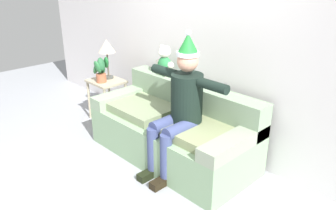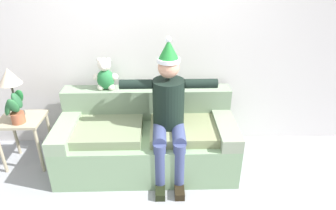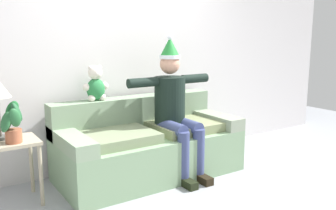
{
  "view_description": "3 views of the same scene",
  "coord_description": "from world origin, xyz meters",
  "px_view_note": "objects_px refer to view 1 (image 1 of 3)",
  "views": [
    {
      "loc": [
        2.52,
        -1.52,
        2.12
      ],
      "look_at": [
        0.07,
        0.84,
        0.72
      ],
      "focal_mm": 36.31,
      "sensor_mm": 36.0,
      "label": 1
    },
    {
      "loc": [
        0.17,
        -1.86,
        2.22
      ],
      "look_at": [
        0.24,
        0.82,
        0.86
      ],
      "focal_mm": 31.23,
      "sensor_mm": 36.0,
      "label": 2
    },
    {
      "loc": [
        -1.95,
        -2.34,
        1.51
      ],
      "look_at": [
        0.23,
        0.95,
        0.77
      ],
      "focal_mm": 38.78,
      "sensor_mm": 36.0,
      "label": 3
    }
  ],
  "objects_px": {
    "couch": "(174,130)",
    "person_seated": "(180,104)",
    "teddy_bear": "(165,62)",
    "potted_plant": "(101,70)",
    "table_lamp": "(107,48)",
    "side_table": "(107,88)"
  },
  "relations": [
    {
      "from": "couch",
      "to": "person_seated",
      "type": "height_order",
      "value": "person_seated"
    },
    {
      "from": "person_seated",
      "to": "teddy_bear",
      "type": "bearing_deg",
      "value": 147.85
    },
    {
      "from": "couch",
      "to": "side_table",
      "type": "distance_m",
      "value": 1.42
    },
    {
      "from": "couch",
      "to": "table_lamp",
      "type": "height_order",
      "value": "table_lamp"
    },
    {
      "from": "teddy_bear",
      "to": "side_table",
      "type": "relative_size",
      "value": 0.63
    },
    {
      "from": "teddy_bear",
      "to": "side_table",
      "type": "xyz_separation_m",
      "value": [
        -0.94,
        -0.26,
        -0.52
      ]
    },
    {
      "from": "couch",
      "to": "teddy_bear",
      "type": "relative_size",
      "value": 5.18
    },
    {
      "from": "teddy_bear",
      "to": "table_lamp",
      "type": "relative_size",
      "value": 0.68
    },
    {
      "from": "table_lamp",
      "to": "couch",
      "type": "bearing_deg",
      "value": -4.39
    },
    {
      "from": "table_lamp",
      "to": "person_seated",
      "type": "bearing_deg",
      "value": -9.14
    },
    {
      "from": "side_table",
      "to": "teddy_bear",
      "type": "bearing_deg",
      "value": 15.34
    },
    {
      "from": "couch",
      "to": "person_seated",
      "type": "bearing_deg",
      "value": -33.23
    },
    {
      "from": "person_seated",
      "to": "teddy_bear",
      "type": "xyz_separation_m",
      "value": [
        -0.72,
        0.45,
        0.22
      ]
    },
    {
      "from": "couch",
      "to": "table_lamp",
      "type": "relative_size",
      "value": 3.51
    },
    {
      "from": "teddy_bear",
      "to": "potted_plant",
      "type": "relative_size",
      "value": 1.02
    },
    {
      "from": "table_lamp",
      "to": "potted_plant",
      "type": "height_order",
      "value": "table_lamp"
    },
    {
      "from": "couch",
      "to": "person_seated",
      "type": "distance_m",
      "value": 0.54
    },
    {
      "from": "teddy_bear",
      "to": "potted_plant",
      "type": "bearing_deg",
      "value": -159.4
    },
    {
      "from": "couch",
      "to": "table_lamp",
      "type": "distance_m",
      "value": 1.63
    },
    {
      "from": "person_seated",
      "to": "side_table",
      "type": "distance_m",
      "value": 1.7
    },
    {
      "from": "couch",
      "to": "potted_plant",
      "type": "height_order",
      "value": "potted_plant"
    },
    {
      "from": "couch",
      "to": "teddy_bear",
      "type": "distance_m",
      "value": 0.87
    }
  ]
}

